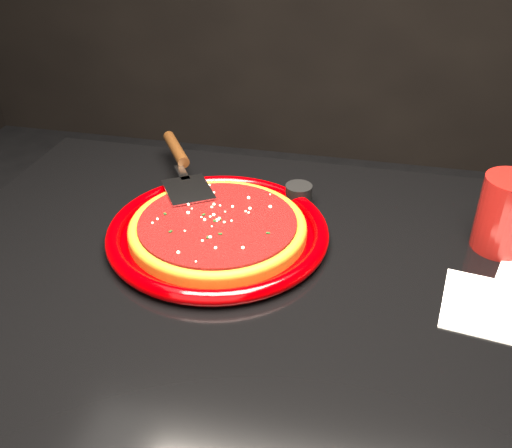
{
  "coord_description": "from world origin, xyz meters",
  "views": [
    {
      "loc": [
        0.11,
        -0.71,
        1.3
      ],
      "look_at": [
        -0.07,
        0.1,
        0.77
      ],
      "focal_mm": 40.0,
      "sensor_mm": 36.0,
      "label": 1
    }
  ],
  "objects": [
    {
      "name": "pizza_crust",
      "position": [
        -0.13,
        0.07,
        0.77
      ],
      "size": [
        0.33,
        0.33,
        0.02
      ],
      "primitive_type": "cylinder",
      "rotation": [
        0.0,
        0.0,
        0.09
      ],
      "color": "brown",
      "rests_on": "plate"
    },
    {
      "name": "basil_flecks",
      "position": [
        -0.13,
        0.07,
        0.79
      ],
      "size": [
        0.24,
        0.24,
        0.0
      ],
      "primitive_type": null,
      "color": "black",
      "rests_on": "plate"
    },
    {
      "name": "napkin_a",
      "position": [
        0.31,
        -0.02,
        0.75
      ],
      "size": [
        0.16,
        0.16,
        0.0
      ],
      "primitive_type": "cube",
      "rotation": [
        0.0,
        0.0,
        -0.15
      ],
      "color": "silver",
      "rests_on": "table"
    },
    {
      "name": "pizza_sauce",
      "position": [
        -0.13,
        0.07,
        0.78
      ],
      "size": [
        0.29,
        0.29,
        0.01
      ],
      "primitive_type": "cylinder",
      "rotation": [
        0.0,
        0.0,
        0.09
      ],
      "color": "maroon",
      "rests_on": "plate"
    },
    {
      "name": "ramekin",
      "position": [
        -0.01,
        0.22,
        0.77
      ],
      "size": [
        0.06,
        0.06,
        0.04
      ],
      "primitive_type": "cylinder",
      "rotation": [
        0.0,
        0.0,
        -0.13
      ],
      "color": "black",
      "rests_on": "table"
    },
    {
      "name": "table",
      "position": [
        0.0,
        0.0,
        0.38
      ],
      "size": [
        1.2,
        0.8,
        0.75
      ],
      "primitive_type": "cube",
      "color": "black",
      "rests_on": "floor"
    },
    {
      "name": "pizza_crust_rim",
      "position": [
        -0.13,
        0.07,
        0.78
      ],
      "size": [
        0.33,
        0.33,
        0.02
      ],
      "primitive_type": "torus",
      "rotation": [
        0.0,
        0.0,
        0.09
      ],
      "color": "brown",
      "rests_on": "plate"
    },
    {
      "name": "cup",
      "position": [
        0.34,
        0.15,
        0.81
      ],
      "size": [
        0.1,
        0.1,
        0.13
      ],
      "primitive_type": "cylinder",
      "rotation": [
        0.0,
        0.0,
        -0.13
      ],
      "color": "maroon",
      "rests_on": "table"
    },
    {
      "name": "plate",
      "position": [
        -0.13,
        0.07,
        0.76
      ],
      "size": [
        0.41,
        0.41,
        0.03
      ],
      "primitive_type": "cylinder",
      "rotation": [
        0.0,
        0.0,
        0.09
      ],
      "color": "#780001",
      "rests_on": "table"
    },
    {
      "name": "parmesan_dusting",
      "position": [
        -0.13,
        0.07,
        0.79
      ],
      "size": [
        0.26,
        0.26,
        0.01
      ],
      "primitive_type": null,
      "color": "beige",
      "rests_on": "plate"
    },
    {
      "name": "pizza_server",
      "position": [
        -0.25,
        0.23,
        0.8
      ],
      "size": [
        0.26,
        0.34,
        0.03
      ],
      "primitive_type": null,
      "rotation": [
        0.0,
        0.0,
        0.57
      ],
      "color": "#B6B9BD",
      "rests_on": "plate"
    }
  ]
}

